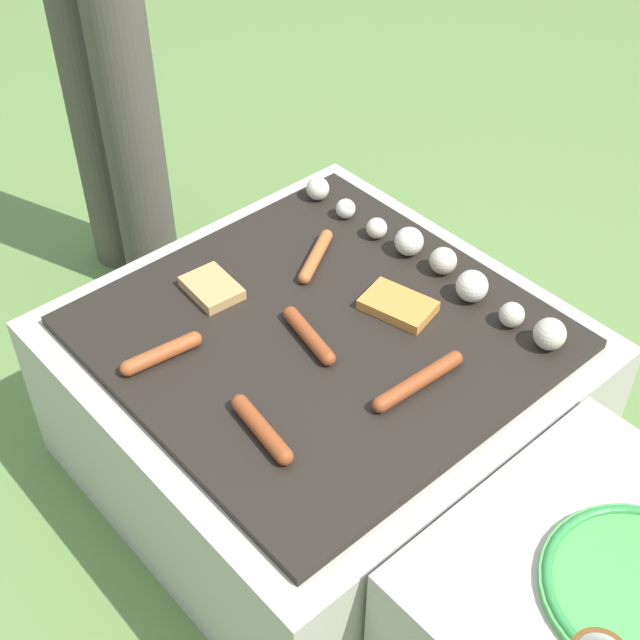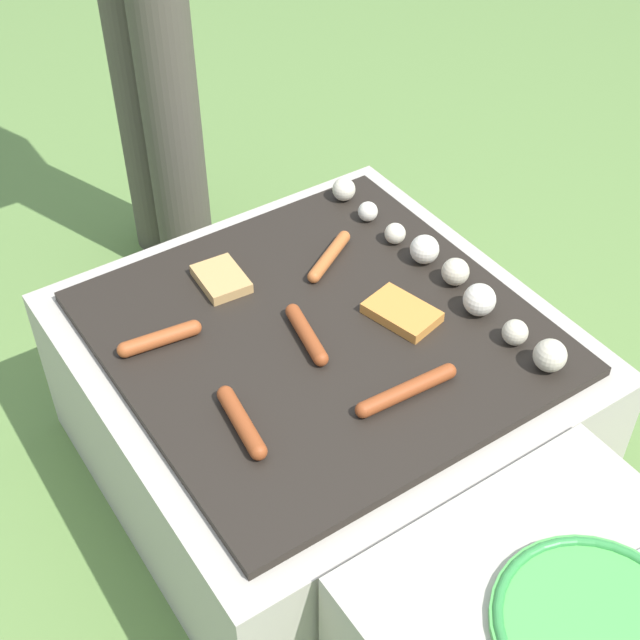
# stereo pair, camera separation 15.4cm
# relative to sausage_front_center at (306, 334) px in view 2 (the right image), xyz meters

# --- Properties ---
(ground_plane) EXTENTS (14.00, 14.00, 0.00)m
(ground_plane) POSITION_rel_sausage_front_center_xyz_m (-0.01, 0.04, -0.38)
(ground_plane) COLOR #608442
(grill) EXTENTS (0.80, 0.80, 0.37)m
(grill) POSITION_rel_sausage_front_center_xyz_m (-0.01, 0.04, -0.20)
(grill) COLOR #B2AA9E
(grill) RESTS_ON ground_plane
(sausage_back_center) EXTENTS (0.16, 0.04, 0.03)m
(sausage_back_center) POSITION_rel_sausage_front_center_xyz_m (0.11, -0.19, 0.00)
(sausage_back_center) COLOR #93421E
(sausage_back_center) RESTS_ON grill
(sausage_back_left) EXTENTS (0.03, 0.19, 0.03)m
(sausage_back_left) POSITION_rel_sausage_front_center_xyz_m (0.20, 0.06, 0.00)
(sausage_back_left) COLOR #93421E
(sausage_back_left) RESTS_ON grill
(sausage_front_center) EXTENTS (0.15, 0.05, 0.03)m
(sausage_front_center) POSITION_rel_sausage_front_center_xyz_m (0.00, 0.00, 0.00)
(sausage_front_center) COLOR #93421E
(sausage_front_center) RESTS_ON grill
(sausage_mid_left) EXTENTS (0.09, 0.14, 0.02)m
(sausage_mid_left) POSITION_rel_sausage_front_center_xyz_m (-0.16, 0.15, -0.00)
(sausage_mid_left) COLOR #B7602D
(sausage_mid_left) RESTS_ON grill
(sausage_front_left) EXTENTS (0.04, 0.15, 0.03)m
(sausage_front_left) POSITION_rel_sausage_front_center_xyz_m (-0.13, -0.21, 0.00)
(sausage_front_left) COLOR #A34C23
(sausage_front_left) RESTS_ON grill
(bread_slice_center) EXTENTS (0.11, 0.09, 0.02)m
(bread_slice_center) POSITION_rel_sausage_front_center_xyz_m (-0.21, -0.05, -0.00)
(bread_slice_center) COLOR tan
(bread_slice_center) RESTS_ON grill
(bread_slice_left) EXTENTS (0.14, 0.11, 0.02)m
(bread_slice_left) POSITION_rel_sausage_front_center_xyz_m (0.04, 0.17, -0.00)
(bread_slice_left) COLOR #D18438
(bread_slice_left) RESTS_ON grill
(mushroom_row) EXTENTS (0.64, 0.07, 0.06)m
(mushroom_row) POSITION_rel_sausage_front_center_xyz_m (0.02, 0.30, 0.01)
(mushroom_row) COLOR beige
(mushroom_row) RESTS_ON grill
(plate_colorful) EXTENTS (0.27, 0.27, 0.02)m
(plate_colorful) POSITION_rel_sausage_front_center_xyz_m (0.66, 0.01, -0.00)
(plate_colorful) COLOR #4CB24C
(plate_colorful) RESTS_ON side_ledge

